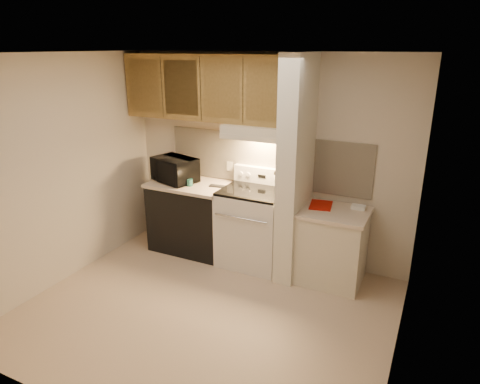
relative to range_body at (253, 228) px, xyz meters
The scene contains 50 objects.
floor 1.24m from the range_body, 90.00° to the right, with size 3.60×3.60×0.00m, color #CAAF93.
ceiling 2.34m from the range_body, 90.00° to the right, with size 3.60×3.60×0.00m, color white.
wall_back 0.86m from the range_body, 90.00° to the left, with size 3.60×0.02×2.50m, color beige.
wall_left 2.28m from the range_body, 147.31° to the right, with size 0.02×3.00×2.50m, color beige.
wall_right 2.28m from the range_body, 32.69° to the right, with size 0.02×3.00×2.50m, color beige.
backsplash 0.84m from the range_body, 90.00° to the left, with size 2.60×0.02×0.63m, color beige.
range_body is the anchor object (origin of this frame).
oven_window 0.32m from the range_body, 90.00° to the right, with size 0.50×0.01×0.30m, color black.
oven_handle 0.44m from the range_body, 90.00° to the right, with size 0.02×0.02×0.65m, color silver.
cooktop 0.48m from the range_body, ahead, with size 0.74×0.64×0.03m, color black.
range_backguard 0.66m from the range_body, 90.00° to the left, with size 0.76×0.08×0.20m, color silver.
range_display 0.64m from the range_body, 90.00° to the left, with size 0.10×0.01×0.04m, color black.
range_knob_left_outer 0.70m from the range_body, 139.40° to the left, with size 0.05×0.05×0.02m, color silver.
range_knob_left_inner 0.66m from the range_body, 126.87° to the left, with size 0.05×0.05×0.02m, color silver.
range_knob_right_inner 0.66m from the range_body, 53.13° to the left, with size 0.05×0.05×0.02m, color silver.
range_knob_right_outer 0.70m from the range_body, 40.60° to the left, with size 0.05×0.05×0.02m, color silver.
dishwasher_front 0.88m from the range_body, behind, with size 1.00×0.63×0.87m, color black.
left_countertop 0.98m from the range_body, behind, with size 1.04×0.67×0.04m, color beige.
spoon_rest 0.66m from the range_body, behind, with size 0.24×0.08×0.02m, color black.
teal_jar 0.97m from the range_body, behind, with size 0.08×0.08×0.09m, color #215C50.
outlet 0.86m from the range_body, 146.31° to the left, with size 0.08×0.01×0.12m, color beige.
microwave 1.26m from the range_body, behind, with size 0.56×0.38×0.31m, color black.
partition_pillar 0.94m from the range_body, ahead, with size 0.22×0.70×2.50m, color silver.
pillar_trim 0.93m from the range_body, ahead, with size 0.01×0.70×0.04m, color olive.
knife_strip 0.95m from the range_body, ahead, with size 0.02×0.42×0.04m, color black.
knife_blade_a 0.88m from the range_body, 31.17° to the right, with size 0.01×0.04×0.16m, color silver.
knife_handle_a 1.01m from the range_body, 30.94° to the right, with size 0.02×0.02×0.10m, color black.
knife_blade_b 0.85m from the range_body, 21.71° to the right, with size 0.01×0.04×0.18m, color silver.
knife_handle_b 0.99m from the range_body, 18.47° to the right, with size 0.02×0.02×0.10m, color black.
knife_blade_c 0.83m from the range_body, ahead, with size 0.01×0.04×0.20m, color silver.
knife_handle_c 0.99m from the range_body, 10.23° to the right, with size 0.02×0.02×0.10m, color black.
knife_blade_d 0.85m from the range_body, ahead, with size 0.01×0.04×0.16m, color silver.
knife_handle_d 0.99m from the range_body, ahead, with size 0.02×0.02×0.10m, color black.
knife_blade_e 0.85m from the range_body, 16.15° to the left, with size 0.01×0.04×0.18m, color silver.
knife_handle_e 0.99m from the range_body, 15.80° to the left, with size 0.02×0.02×0.10m, color black.
oven_mitt 0.83m from the range_body, 23.58° to the left, with size 0.03×0.11×0.25m, color slate.
right_cab_base 0.97m from the range_body, ahead, with size 0.70×0.60×0.81m, color beige.
right_countertop 1.04m from the range_body, ahead, with size 0.74×0.64×0.04m, color beige.
red_folder 0.89m from the range_body, ahead, with size 0.24×0.33×0.01m, color #B21307.
white_box 1.27m from the range_body, ahead, with size 0.15×0.10×0.04m, color white.
range_hood 1.17m from the range_body, 90.00° to the left, with size 0.78×0.44×0.15m, color beige.
hood_lip 1.12m from the range_body, 90.00° to the right, with size 0.78×0.04×0.06m, color beige.
upper_cabinets 1.77m from the range_body, 166.16° to the left, with size 2.18×0.33×0.77m, color olive.
cab_door_a 2.22m from the range_body, behind, with size 0.46×0.01×0.63m, color olive.
cab_gap_a 2.04m from the range_body, behind, with size 0.01×0.01×0.73m, color black.
cab_door_b 1.89m from the range_body, behind, with size 0.46×0.01×0.63m, color olive.
cab_gap_b 1.77m from the range_body, behind, with size 0.01×0.01×0.73m, color black.
cab_door_c 1.68m from the range_body, behind, with size 0.46×0.01×0.63m, color olive.
cab_gap_c 1.63m from the range_body, behind, with size 0.01×0.01×0.73m, color black.
cab_door_d 1.63m from the range_body, ahead, with size 0.46×0.01×0.63m, color olive.
Camera 1 is at (1.93, -3.21, 2.56)m, focal length 32.00 mm.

